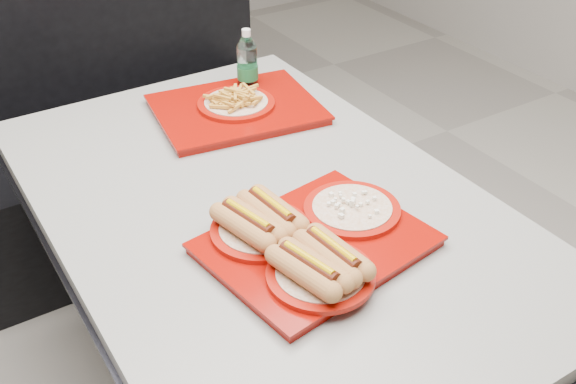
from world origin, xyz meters
TOP-DOWN VIEW (x-y plane):
  - diner_table at (0.00, 0.00)m, footprint 0.92×1.42m
  - booth_bench at (0.00, 1.09)m, footprint 1.30×0.57m
  - tray_near at (-0.02, -0.21)m, footprint 0.47×0.40m
  - tray_far at (0.15, 0.40)m, footprint 0.48×0.40m
  - water_bottle at (0.24, 0.50)m, footprint 0.06×0.06m

SIDE VIEW (x-z plane):
  - booth_bench at x=0.00m, z-range -0.27..1.08m
  - diner_table at x=0.00m, z-range 0.21..0.96m
  - tray_far at x=0.15m, z-range 0.73..0.82m
  - tray_near at x=-0.02m, z-range 0.74..0.83m
  - water_bottle at x=0.24m, z-range 0.74..0.93m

